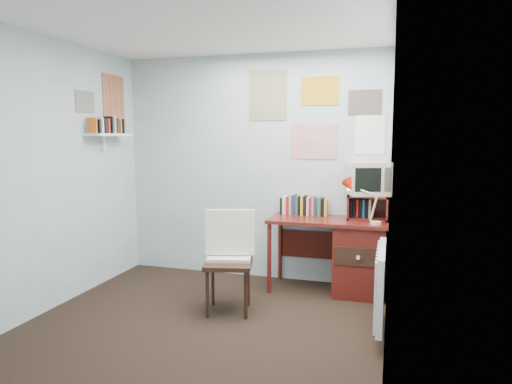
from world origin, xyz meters
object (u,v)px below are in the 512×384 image
desk (354,255)px  desk_chair (228,264)px  tv_riser (368,207)px  wall_shelf (109,135)px  radiator (381,284)px  desk_lamp (376,205)px  crt_tv (368,177)px

desk → desk_chair: desk_chair is taller
tv_riser → wall_shelf: size_ratio=0.65×
radiator → tv_riser: bearing=99.3°
desk → radiator: size_ratio=1.50×
desk_lamp → wall_shelf: bearing=-179.7°
desk_chair → tv_riser: tv_riser is taller
desk_lamp → radiator: bearing=-88.1°
wall_shelf → radiator: bearing=-10.9°
desk_chair → crt_tv: crt_tv is taller
desk_lamp → tv_riser: (-0.09, 0.28, -0.07)m
desk_lamp → radiator: size_ratio=0.48×
tv_riser → crt_tv: 0.31m
desk_chair → tv_riser: bearing=25.5°
desk_lamp → tv_riser: size_ratio=0.96×
desk_chair → desk_lamp: (1.27, 0.67, 0.50)m
desk_chair → wall_shelf: bearing=149.8°
desk → tv_riser: (0.12, 0.11, 0.48)m
wall_shelf → crt_tv: bearing=10.8°
tv_riser → wall_shelf: wall_shelf is taller
desk → desk_lamp: size_ratio=3.13×
desk → wall_shelf: size_ratio=1.94×
desk_lamp → wall_shelf: size_ratio=0.62×
crt_tv → radiator: bearing=-97.6°
desk_chair → desk_lamp: desk_lamp is taller
tv_riser → crt_tv: (-0.01, 0.02, 0.31)m
desk → crt_tv: 0.81m
tv_riser → radiator: size_ratio=0.50×
desk → crt_tv: (0.11, 0.13, 0.79)m
wall_shelf → tv_riser: bearing=10.3°
desk → crt_tv: size_ratio=3.08×
desk_chair → tv_riser: 1.57m
wall_shelf → desk_lamp: bearing=4.4°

